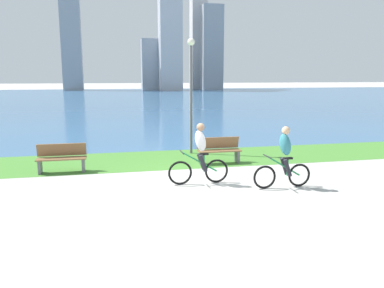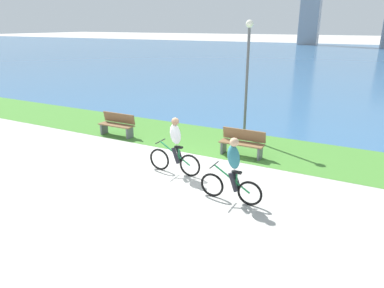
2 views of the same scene
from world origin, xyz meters
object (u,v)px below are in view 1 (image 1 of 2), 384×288
object	(u,v)px
cyclist_trailing	(284,157)
bench_far_along_path	(219,150)
bench_near_path	(62,158)
lamppost_tall	(191,80)
cyclist_lead	(200,154)

from	to	relation	value
cyclist_trailing	bench_far_along_path	xyz separation A→B (m)	(-0.90, 3.19, -0.39)
bench_near_path	lamppost_tall	xyz separation A→B (m)	(4.60, 2.04, 2.38)
bench_near_path	lamppost_tall	bearing A→B (deg)	23.90
cyclist_trailing	bench_near_path	size ratio (longest dim) A/B	1.12
bench_far_along_path	lamppost_tall	world-z (taller)	lamppost_tall
cyclist_lead	bench_far_along_path	size ratio (longest dim) A/B	1.15
cyclist_lead	bench_far_along_path	bearing A→B (deg)	62.19
cyclist_lead	cyclist_trailing	size ratio (longest dim) A/B	1.03
bench_near_path	lamppost_tall	size ratio (longest dim) A/B	0.34
bench_near_path	cyclist_trailing	bearing A→B (deg)	-26.33
bench_far_along_path	cyclist_lead	bearing A→B (deg)	-117.81
cyclist_lead	cyclist_trailing	world-z (taller)	cyclist_lead
bench_near_path	bench_far_along_path	xyz separation A→B (m)	(5.19, 0.18, 0.00)
lamppost_tall	bench_far_along_path	bearing A→B (deg)	-72.36
bench_near_path	lamppost_tall	distance (m)	5.56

